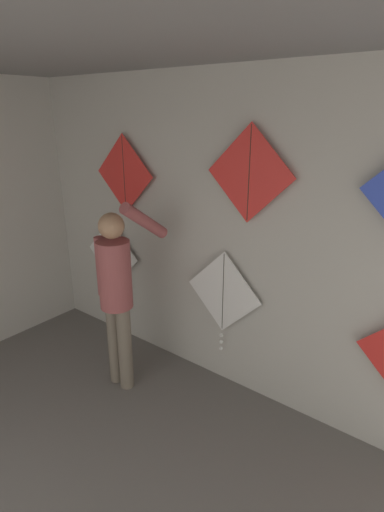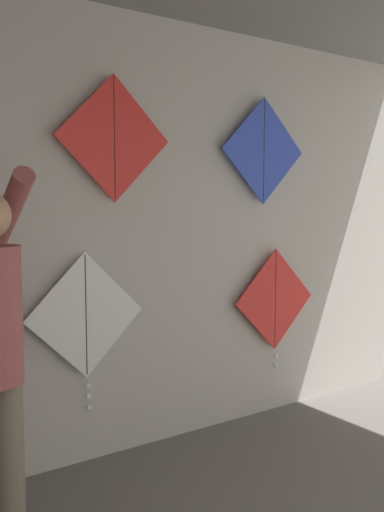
# 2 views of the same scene
# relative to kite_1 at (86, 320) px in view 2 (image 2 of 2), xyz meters

# --- Properties ---
(back_panel) EXTENTS (5.73, 0.06, 2.80)m
(back_panel) POSITION_rel_kite_1_xyz_m (0.10, 0.09, 0.49)
(back_panel) COLOR #BCB7AD
(back_panel) RESTS_ON ground
(kite_1) EXTENTS (0.77, 0.04, 0.98)m
(kite_1) POSITION_rel_kite_1_xyz_m (0.00, 0.00, 0.00)
(kite_1) COLOR white
(kite_2) EXTENTS (0.77, 0.04, 0.91)m
(kite_2) POSITION_rel_kite_1_xyz_m (1.55, 0.00, -0.05)
(kite_2) COLOR red
(kite_4) EXTENTS (0.77, 0.01, 0.77)m
(kite_4) POSITION_rel_kite_1_xyz_m (0.21, 0.00, 1.09)
(kite_4) COLOR red
(kite_5) EXTENTS (0.77, 0.01, 0.77)m
(kite_5) POSITION_rel_kite_1_xyz_m (1.41, 0.00, 1.08)
(kite_5) COLOR blue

